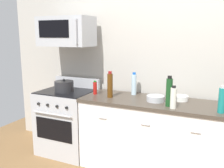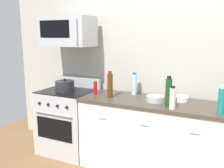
% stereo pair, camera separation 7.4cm
% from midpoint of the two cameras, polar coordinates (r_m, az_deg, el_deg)
% --- Properties ---
extents(back_wall, '(5.42, 0.10, 2.70)m').
position_cam_midpoint_polar(back_wall, '(3.31, 16.86, 4.61)').
color(back_wall, '#B7B2A8').
rests_on(back_wall, ground_plane).
extents(counter_unit, '(2.33, 0.66, 0.92)m').
position_cam_midpoint_polar(counter_unit, '(3.15, 14.68, -12.46)').
color(counter_unit, white).
rests_on(counter_unit, ground_plane).
extents(range_oven, '(0.76, 0.69, 1.07)m').
position_cam_midpoint_polar(range_oven, '(3.72, -9.45, -8.30)').
color(range_oven, '#B7BABF').
rests_on(range_oven, ground_plane).
extents(microwave, '(0.74, 0.44, 0.40)m').
position_cam_midpoint_polar(microwave, '(3.55, -9.70, 11.82)').
color(microwave, '#B7BABF').
extents(bottle_wine_green, '(0.07, 0.07, 0.34)m').
position_cam_midpoint_polar(bottle_wine_green, '(2.81, 13.62, -1.85)').
color(bottle_wine_green, '#19471E').
rests_on(bottle_wine_green, countertop_slab).
extents(bottle_hot_sauce_red, '(0.05, 0.05, 0.18)m').
position_cam_midpoint_polar(bottle_hot_sauce_red, '(3.33, -3.19, -0.86)').
color(bottle_hot_sauce_red, '#B21914').
rests_on(bottle_hot_sauce_red, countertop_slab).
extents(bottle_water_clear, '(0.07, 0.07, 0.30)m').
position_cam_midpoint_polar(bottle_water_clear, '(3.29, 5.78, -0.06)').
color(bottle_water_clear, silver).
rests_on(bottle_water_clear, countertop_slab).
extents(bottle_vinegar_white, '(0.07, 0.07, 0.25)m').
position_cam_midpoint_polar(bottle_vinegar_white, '(2.75, 14.53, -3.17)').
color(bottle_vinegar_white, silver).
rests_on(bottle_vinegar_white, countertop_slab).
extents(bottle_sparkling_teal, '(0.07, 0.07, 0.28)m').
position_cam_midpoint_polar(bottle_sparkling_teal, '(2.74, 24.59, -3.53)').
color(bottle_sparkling_teal, '#197F7A').
rests_on(bottle_sparkling_teal, countertop_slab).
extents(bottle_wine_amber, '(0.07, 0.07, 0.34)m').
position_cam_midpoint_polar(bottle_wine_amber, '(3.14, 0.21, -0.25)').
color(bottle_wine_amber, '#59330F').
rests_on(bottle_wine_amber, countertop_slab).
extents(bowl_steel_prep, '(0.22, 0.22, 0.07)m').
position_cam_midpoint_polar(bowl_steel_prep, '(3.02, 10.63, -3.31)').
color(bowl_steel_prep, '#B2B5BA').
rests_on(bowl_steel_prep, countertop_slab).
extents(bowl_white_ceramic, '(0.18, 0.18, 0.06)m').
position_cam_midpoint_polar(bowl_white_ceramic, '(3.12, 16.19, -3.18)').
color(bowl_white_ceramic, white).
rests_on(bowl_white_ceramic, countertop_slab).
extents(stockpot, '(0.27, 0.27, 0.18)m').
position_cam_midpoint_polar(stockpot, '(3.54, -10.22, -0.47)').
color(stockpot, '#262628').
rests_on(stockpot, range_oven).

